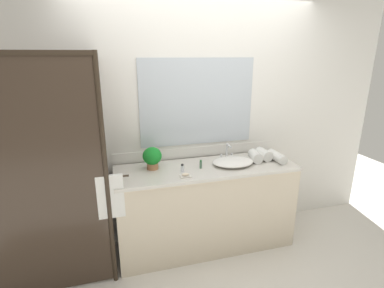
{
  "coord_description": "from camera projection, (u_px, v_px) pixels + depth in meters",
  "views": [
    {
      "loc": [
        -0.87,
        -2.55,
        1.97
      ],
      "look_at": [
        -0.15,
        0.0,
        1.15
      ],
      "focal_mm": 27.19,
      "sensor_mm": 36.0,
      "label": 1
    }
  ],
  "objects": [
    {
      "name": "ground_plane",
      "position": [
        205.0,
        244.0,
        3.15
      ],
      "size": [
        8.0,
        8.0,
        0.0
      ],
      "primitive_type": "plane",
      "color": "silver"
    },
    {
      "name": "wall_back_with_mirror",
      "position": [
        197.0,
        120.0,
        3.08
      ],
      "size": [
        4.4,
        0.06,
        2.6
      ],
      "color": "silver",
      "rests_on": "ground_plane"
    },
    {
      "name": "vanity_cabinet",
      "position": [
        206.0,
        207.0,
        3.03
      ],
      "size": [
        1.8,
        0.58,
        0.9
      ],
      "color": "beige",
      "rests_on": "ground_plane"
    },
    {
      "name": "shower_enclosure",
      "position": [
        65.0,
        177.0,
        2.35
      ],
      "size": [
        1.2,
        0.59,
        2.0
      ],
      "color": "#2D2319",
      "rests_on": "ground_plane"
    },
    {
      "name": "sink_basin",
      "position": [
        233.0,
        162.0,
        2.94
      ],
      "size": [
        0.42,
        0.33,
        0.06
      ],
      "primitive_type": "ellipsoid",
      "color": "white",
      "rests_on": "vanity_cabinet"
    },
    {
      "name": "faucet",
      "position": [
        227.0,
        154.0,
        3.08
      ],
      "size": [
        0.17,
        0.13,
        0.18
      ],
      "color": "silver",
      "rests_on": "vanity_cabinet"
    },
    {
      "name": "potted_plant",
      "position": [
        152.0,
        157.0,
        2.8
      ],
      "size": [
        0.18,
        0.18,
        0.22
      ],
      "color": "#B77A51",
      "rests_on": "vanity_cabinet"
    },
    {
      "name": "soap_dish",
      "position": [
        185.0,
        175.0,
        2.65
      ],
      "size": [
        0.1,
        0.07,
        0.04
      ],
      "color": "silver",
      "rests_on": "vanity_cabinet"
    },
    {
      "name": "amenity_bottle_lotion",
      "position": [
        201.0,
        164.0,
        2.84
      ],
      "size": [
        0.02,
        0.02,
        0.08
      ],
      "color": "#4C7056",
      "rests_on": "vanity_cabinet"
    },
    {
      "name": "amenity_bottle_shampoo",
      "position": [
        182.0,
        168.0,
        2.75
      ],
      "size": [
        0.03,
        0.03,
        0.08
      ],
      "color": "silver",
      "rests_on": "vanity_cabinet"
    },
    {
      "name": "rolled_towel_near_edge",
      "position": [
        277.0,
        157.0,
        3.03
      ],
      "size": [
        0.1,
        0.25,
        0.1
      ],
      "primitive_type": "cylinder",
      "rotation": [
        1.57,
        0.0,
        0.02
      ],
      "color": "white",
      "rests_on": "vanity_cabinet"
    },
    {
      "name": "rolled_towel_middle",
      "position": [
        264.0,
        154.0,
        3.07
      ],
      "size": [
        0.12,
        0.19,
        0.11
      ],
      "primitive_type": "cylinder",
      "rotation": [
        1.57,
        0.0,
        0.05
      ],
      "color": "white",
      "rests_on": "vanity_cabinet"
    },
    {
      "name": "rolled_towel_far_edge",
      "position": [
        255.0,
        156.0,
        3.02
      ],
      "size": [
        0.14,
        0.2,
        0.11
      ],
      "primitive_type": "cylinder",
      "rotation": [
        1.57,
        0.0,
        -0.17
      ],
      "color": "white",
      "rests_on": "vanity_cabinet"
    }
  ]
}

